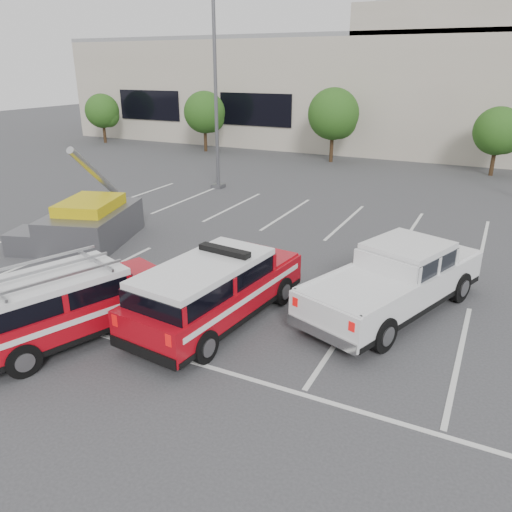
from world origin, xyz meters
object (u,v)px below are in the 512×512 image
Objects in this scene: tree_far_left at (103,112)px; white_pickup at (395,286)px; light_pole_left at (216,86)px; fire_chief_suv at (215,294)px; tree_mid_left at (335,116)px; ladder_suv at (69,308)px; convention_building at (439,85)px; tree_mid_right at (499,133)px; utility_rig at (87,223)px; tree_left at (206,114)px.

tree_far_left reaches higher than white_pickup.
light_pole_left is 15.67m from fire_chief_suv.
light_pole_left reaches higher than fire_chief_suv.
fire_chief_suv is (4.49, -23.03, -2.27)m from tree_mid_left.
white_pickup is 1.20× the size of ladder_suv.
tree_mid_left is at bearing 107.28° from fire_chief_suv.
tree_mid_right is (4.91, -9.82, -2.22)m from convention_building.
tree_far_left is 0.82× the size of tree_mid_left.
tree_mid_right is (10.00, -0.00, -0.54)m from tree_mid_left.
tree_mid_left is at bearing 114.09° from ladder_suv.
convention_building is 35.44m from ladder_suv.
light_pole_left is at bearing 73.36° from utility_rig.
fire_chief_suv reaches higher than white_pickup.
light_pole_left is at bearing -112.39° from convention_building.
fire_chief_suv is (-0.60, -32.85, -3.95)m from convention_building.
white_pickup is at bearing -41.81° from light_pole_left.
utility_rig is at bearing 150.75° from ladder_suv.
tree_mid_left is 0.77× the size of white_pickup.
utility_rig is at bearing -98.39° from tree_mid_left.
tree_mid_left is at bearing -117.40° from convention_building.
convention_building is at bearing 116.57° from tree_mid_right.
tree_mid_left reaches higher than ladder_suv.
tree_left is at bearing 180.00° from tree_mid_right.
tree_left reaches higher than ladder_suv.
convention_building is at bearing 62.60° from tree_mid_left.
tree_mid_right is 20.49m from white_pickup.
tree_mid_left is at bearing 0.00° from tree_far_left.
tree_mid_right is 0.72× the size of fire_chief_suv.
tree_left is at bearing 152.34° from white_pickup.
ladder_suv reaches higher than white_pickup.
convention_building is at bearing 33.05° from tree_left.
tree_mid_left is at bearing 72.90° from light_pole_left.
tree_left is 1.11× the size of tree_mid_right.
tree_left is 0.85× the size of ladder_suv.
light_pole_left is (16.91, -10.05, 2.68)m from tree_far_left.
tree_far_left is 30.00m from tree_mid_right.
tree_far_left is at bearing -158.63° from convention_building.
tree_far_left is at bearing 164.58° from white_pickup.
tree_left is (-15.09, -9.82, -1.95)m from convention_building.
utility_rig is at bearing -123.11° from tree_mid_right.
tree_far_left and tree_mid_right have the same top height.
tree_left reaches higher than utility_rig.
convention_building is at bearing 67.61° from light_pole_left.
ladder_suv is (21.73, -25.24, -1.74)m from tree_far_left.
white_pickup is 11.37m from utility_rig.
tree_mid_left is 10.73m from light_pole_left.
convention_building is 11.20m from tree_mid_right.
tree_mid_left reaches higher than utility_rig.
white_pickup is (18.43, -20.36, -2.05)m from tree_left.
ladder_suv is at bearing -67.05° from utility_rig.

